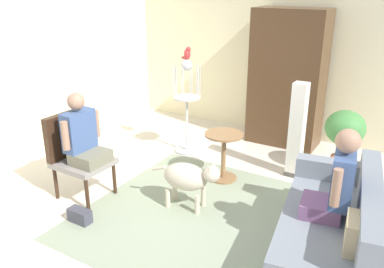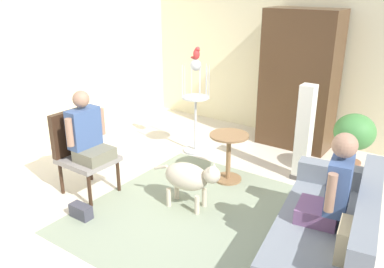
{
  "view_description": "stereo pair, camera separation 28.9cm",
  "coord_description": "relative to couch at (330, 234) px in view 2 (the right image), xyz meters",
  "views": [
    {
      "loc": [
        1.93,
        -3.39,
        2.45
      ],
      "look_at": [
        -0.11,
        -0.02,
        0.95
      ],
      "focal_mm": 37.89,
      "sensor_mm": 36.0,
      "label": 1
    },
    {
      "loc": [
        2.17,
        -3.23,
        2.45
      ],
      "look_at": [
        -0.11,
        -0.02,
        0.95
      ],
      "focal_mm": 37.89,
      "sensor_mm": 36.0,
      "label": 2
    }
  ],
  "objects": [
    {
      "name": "ground_plane",
      "position": [
        -1.4,
        -0.02,
        -0.29
      ],
      "size": [
        7.03,
        7.03,
        0.0
      ],
      "primitive_type": "plane",
      "color": "beige"
    },
    {
      "name": "back_wall",
      "position": [
        -1.4,
        2.96,
        1.13
      ],
      "size": [
        6.43,
        0.12,
        2.85
      ],
      "primitive_type": "cube",
      "color": "beige",
      "rests_on": "ground"
    },
    {
      "name": "left_wall",
      "position": [
        -4.37,
        0.28,
        1.13
      ],
      "size": [
        0.12,
        6.46,
        2.85
      ],
      "primitive_type": "cube",
      "color": "beige",
      "rests_on": "ground"
    },
    {
      "name": "area_rug",
      "position": [
        -1.22,
        -0.04,
        -0.29
      ],
      "size": [
        2.8,
        2.54,
        0.01
      ],
      "primitive_type": "cube",
      "color": "gray",
      "rests_on": "ground"
    },
    {
      "name": "couch",
      "position": [
        0.0,
        0.0,
        0.0
      ],
      "size": [
        1.09,
        1.85,
        0.8
      ],
      "color": "slate",
      "rests_on": "ground"
    },
    {
      "name": "armchair",
      "position": [
        -2.94,
        -0.37,
        0.28
      ],
      "size": [
        0.62,
        0.56,
        1.0
      ],
      "color": "#382316",
      "rests_on": "ground"
    },
    {
      "name": "person_on_couch",
      "position": [
        -0.02,
        -0.03,
        0.49
      ],
      "size": [
        0.47,
        0.51,
        0.85
      ],
      "color": "#754E78"
    },
    {
      "name": "person_on_armchair",
      "position": [
        -2.77,
        -0.37,
        0.5
      ],
      "size": [
        0.42,
        0.55,
        0.82
      ],
      "color": "#736F5B"
    },
    {
      "name": "round_end_table",
      "position": [
        -1.59,
        0.89,
        0.08
      ],
      "size": [
        0.5,
        0.5,
        0.64
      ],
      "color": "olive",
      "rests_on": "ground"
    },
    {
      "name": "dog",
      "position": [
        -1.6,
        0.05,
        0.09
      ],
      "size": [
        0.84,
        0.38,
        0.6
      ],
      "color": "beige",
      "rests_on": "ground"
    },
    {
      "name": "bird_cage_stand",
      "position": [
        -2.48,
        1.42,
        0.44
      ],
      "size": [
        0.4,
        0.4,
        1.41
      ],
      "color": "silver",
      "rests_on": "ground"
    },
    {
      "name": "parrot",
      "position": [
        -2.46,
        1.42,
        1.2
      ],
      "size": [
        0.17,
        0.1,
        0.18
      ],
      "color": "red",
      "rests_on": "bird_cage_stand"
    },
    {
      "name": "potted_plant",
      "position": [
        -0.31,
        1.81,
        0.3
      ],
      "size": [
        0.51,
        0.51,
        0.9
      ],
      "color": "#996047",
      "rests_on": "ground"
    },
    {
      "name": "column_lamp",
      "position": [
        -0.84,
        1.48,
        0.33
      ],
      "size": [
        0.2,
        0.2,
        1.26
      ],
      "color": "#4C4742",
      "rests_on": "ground"
    },
    {
      "name": "armoire_cabinet",
      "position": [
        -1.36,
        2.55,
        0.75
      ],
      "size": [
        1.08,
        0.56,
        2.08
      ],
      "primitive_type": "cube",
      "color": "#4C331E",
      "rests_on": "ground"
    },
    {
      "name": "handbag",
      "position": [
        -2.45,
        -0.82,
        -0.22
      ],
      "size": [
        0.26,
        0.13,
        0.15
      ],
      "primitive_type": "cube",
      "color": "#3F3F4C",
      "rests_on": "ground"
    }
  ]
}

